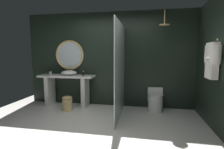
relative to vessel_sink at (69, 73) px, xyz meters
name	(u,v)px	position (x,y,z in m)	size (l,w,h in m)	color
ground_plane	(89,134)	(1.10, -1.63, -0.94)	(5.76, 5.76, 0.00)	silver
back_wall_panel	(109,60)	(1.10, 0.27, 0.36)	(4.80, 0.10, 2.60)	black
side_wall_right	(217,63)	(3.45, -0.87, 0.36)	(0.10, 2.47, 2.60)	black
vanity_counter	(67,86)	(-0.05, -0.04, -0.38)	(1.56, 0.48, 0.87)	silver
vessel_sink	(69,73)	(0.00, 0.00, 0.00)	(0.45, 0.37, 0.22)	white
tumbler_cup	(50,73)	(-0.52, -0.09, -0.02)	(0.08, 0.08, 0.10)	silver
soap_dispenser	(83,73)	(0.42, -0.01, -0.01)	(0.07, 0.07, 0.13)	black
round_wall_mirror	(70,55)	(-0.05, 0.18, 0.49)	(0.85, 0.06, 0.85)	tan
shower_glass_panel	(120,70)	(1.53, -0.57, 0.15)	(0.02, 1.58, 2.17)	silver
rain_shower_head	(164,24)	(2.52, -0.16, 1.24)	(0.24, 0.24, 0.36)	tan
hanging_bathrobe	(212,59)	(3.31, -1.01, 0.44)	(0.20, 0.56, 0.74)	tan
toilet	(155,100)	(2.37, -0.02, -0.66)	(0.39, 0.59, 0.58)	white
waste_bin	(67,103)	(0.12, -0.43, -0.75)	(0.26, 0.26, 0.38)	tan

